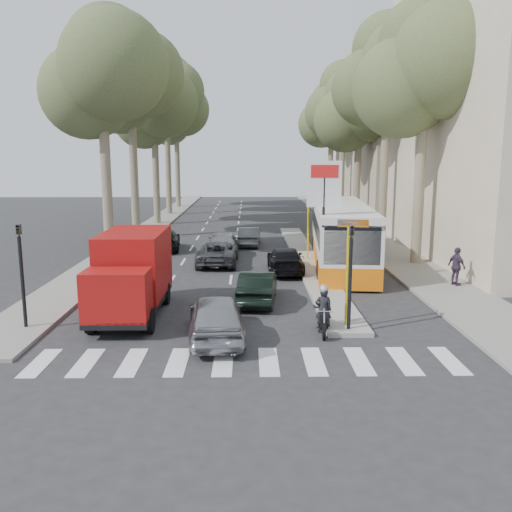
{
  "coord_description": "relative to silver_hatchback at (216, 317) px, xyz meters",
  "views": [
    {
      "loc": [
        -0.08,
        -18.68,
        5.79
      ],
      "look_at": [
        0.26,
        4.02,
        1.6
      ],
      "focal_mm": 38.0,
      "sensor_mm": 36.0,
      "label": 1
    }
  ],
  "objects": [
    {
      "name": "traffic_light_left",
      "position": [
        -6.5,
        1.0,
        1.75
      ],
      "size": [
        0.16,
        0.41,
        3.6
      ],
      "color": "black",
      "rests_on": "ground"
    },
    {
      "name": "traffic_light_island",
      "position": [
        4.35,
        0.5,
        1.75
      ],
      "size": [
        0.16,
        0.41,
        3.6
      ],
      "color": "black",
      "rests_on": "ground"
    },
    {
      "name": "billboard",
      "position": [
        4.35,
        7.0,
        2.96
      ],
      "size": [
        1.5,
        12.1,
        5.6
      ],
      "color": "yellow",
      "rests_on": "ground"
    },
    {
      "name": "tree_l_d",
      "position": [
        -6.77,
        38.11,
        11.02
      ],
      "size": [
        7.4,
        7.2,
        15.66
      ],
      "color": "#6B604C",
      "rests_on": "ground"
    },
    {
      "name": "red_truck",
      "position": [
        -3.22,
        2.7,
        0.87
      ],
      "size": [
        2.2,
        5.71,
        3.05
      ],
      "rotation": [
        0.0,
        0.0,
        -0.0
      ],
      "color": "black",
      "rests_on": "ground"
    },
    {
      "name": "queue_car_e",
      "position": [
        -4.17,
        16.9,
        -0.1
      ],
      "size": [
        2.24,
        4.58,
        1.28
      ],
      "primitive_type": "imported",
      "rotation": [
        0.0,
        0.0,
        3.25
      ],
      "color": "black",
      "rests_on": "ground"
    },
    {
      "name": "tree_r_b",
      "position": [
        10.33,
        20.11,
        10.68
      ],
      "size": [
        7.4,
        7.2,
        15.27
      ],
      "color": "#6B604C",
      "rests_on": "ground"
    },
    {
      "name": "city_bus",
      "position": [
        6.0,
        11.95,
        0.99
      ],
      "size": [
        3.85,
        12.67,
        3.29
      ],
      "rotation": [
        0.0,
        0.0,
        -0.09
      ],
      "color": "orange",
      "rests_on": "ground"
    },
    {
      "name": "ground",
      "position": [
        1.1,
        2.0,
        -0.74
      ],
      "size": [
        120.0,
        120.0,
        0.0
      ],
      "primitive_type": "plane",
      "color": "#28282B",
      "rests_on": "ground"
    },
    {
      "name": "pedestrian_near",
      "position": [
        10.29,
        6.72,
        0.24
      ],
      "size": [
        0.82,
        1.11,
        1.71
      ],
      "primitive_type": "imported",
      "rotation": [
        0.0,
        0.0,
        1.95
      ],
      "color": "#3F2F47",
      "rests_on": "sidewalk_right"
    },
    {
      "name": "queue_car_b",
      "position": [
        2.9,
        10.12,
        -0.11
      ],
      "size": [
        1.82,
        4.38,
        1.26
      ],
      "primitive_type": "imported",
      "rotation": [
        0.0,
        0.0,
        3.13
      ],
      "color": "black",
      "rests_on": "ground"
    },
    {
      "name": "motorcycle",
      "position": [
        3.52,
        0.7,
        -0.0
      ],
      "size": [
        0.72,
        1.91,
        1.63
      ],
      "rotation": [
        0.0,
        0.0,
        -0.09
      ],
      "color": "black",
      "rests_on": "ground"
    },
    {
      "name": "tree_r_c",
      "position": [
        10.13,
        28.11,
        8.95
      ],
      "size": [
        7.4,
        7.2,
        13.32
      ],
      "color": "#6B604C",
      "rests_on": "ground"
    },
    {
      "name": "queue_car_d",
      "position": [
        1.11,
        18.46,
        -0.13
      ],
      "size": [
        1.51,
        3.78,
        1.22
      ],
      "primitive_type": "imported",
      "rotation": [
        0.0,
        0.0,
        3.08
      ],
      "color": "#4F5257",
      "rests_on": "ground"
    },
    {
      "name": "tree_l_a",
      "position": [
        -6.77,
        14.11,
        9.64
      ],
      "size": [
        7.4,
        7.2,
        14.1
      ],
      "color": "#6B604C",
      "rests_on": "ground"
    },
    {
      "name": "pedestrian_far",
      "position": [
        8.3,
        14.03,
        0.15
      ],
      "size": [
        1.03,
        0.52,
        1.54
      ],
      "primitive_type": "imported",
      "rotation": [
        0.0,
        0.0,
        3.22
      ],
      "color": "brown",
      "rests_on": "sidewalk_right"
    },
    {
      "name": "dark_hatchback",
      "position": [
        1.4,
        4.4,
        -0.09
      ],
      "size": [
        1.74,
        4.03,
        1.29
      ],
      "primitive_type": "imported",
      "rotation": [
        0.0,
        0.0,
        3.04
      ],
      "color": "black",
      "rests_on": "ground"
    },
    {
      "name": "tree_l_b",
      "position": [
        -6.87,
        22.11,
        10.33
      ],
      "size": [
        7.4,
        7.2,
        14.88
      ],
      "color": "#6B604C",
      "rests_on": "ground"
    },
    {
      "name": "tree_l_e",
      "position": [
        -6.87,
        46.11,
        9.99
      ],
      "size": [
        7.4,
        7.2,
        14.49
      ],
      "color": "#6B604C",
      "rests_on": "ground"
    },
    {
      "name": "building_far",
      "position": [
        16.6,
        36.0,
        7.26
      ],
      "size": [
        11.0,
        20.0,
        16.0
      ],
      "primitive_type": "cube",
      "color": "#B7A88E",
      "rests_on": "ground"
    },
    {
      "name": "median_left",
      "position": [
        -6.9,
        30.0,
        -0.68
      ],
      "size": [
        2.4,
        64.0,
        0.12
      ],
      "primitive_type": "cube",
      "color": "gray",
      "rests_on": "ground"
    },
    {
      "name": "sidewalk_right",
      "position": [
        9.7,
        27.0,
        -0.68
      ],
      "size": [
        3.2,
        70.0,
        0.12
      ],
      "primitive_type": "cube",
      "color": "gray",
      "rests_on": "ground"
    },
    {
      "name": "queue_car_a",
      "position": [
        -0.62,
        12.24,
        -0.1
      ],
      "size": [
        2.19,
        4.62,
        1.27
      ],
      "primitive_type": "imported",
      "rotation": [
        0.0,
        0.0,
        3.12
      ],
      "color": "#43454A",
      "rests_on": "ground"
    },
    {
      "name": "traffic_island",
      "position": [
        4.35,
        13.0,
        -0.66
      ],
      "size": [
        1.5,
        26.0,
        0.16
      ],
      "primitive_type": "cube",
      "color": "gray",
      "rests_on": "ground"
    },
    {
      "name": "tree_r_e",
      "position": [
        10.33,
        44.11,
        9.64
      ],
      "size": [
        7.4,
        7.2,
        14.1
      ],
      "color": "#6B604C",
      "rests_on": "ground"
    },
    {
      "name": "silver_hatchback",
      "position": [
        0.0,
        0.0,
        0.0
      ],
      "size": [
        2.08,
        4.47,
        1.48
      ],
      "primitive_type": "imported",
      "rotation": [
        0.0,
        0.0,
        3.22
      ],
      "color": "#9C9EA4",
      "rests_on": "ground"
    },
    {
      "name": "queue_car_c",
      "position": [
        -0.45,
        15.0,
        -0.0
      ],
      "size": [
        1.83,
        4.36,
        1.47
      ],
      "primitive_type": "imported",
      "rotation": [
        0.0,
        0.0,
        3.16
      ],
      "color": "gray",
      "rests_on": "ground"
    },
    {
      "name": "tree_l_c",
      "position": [
        -6.67,
        30.11,
        9.3
      ],
      "size": [
        7.4,
        7.2,
        13.71
      ],
      "color": "#6B604C",
      "rests_on": "ground"
    },
    {
      "name": "tree_r_d",
      "position": [
        10.23,
        36.11,
        10.33
      ],
      "size": [
        7.4,
        7.2,
        14.88
      ],
      "color": "#6B604C",
      "rests_on": "ground"
    },
    {
      "name": "tree_r_a",
      "position": [
        10.23,
        12.11,
        9.64
      ],
      "size": [
        7.4,
        7.2,
        14.1
      ],
      "color": "#6B604C",
      "rests_on": "ground"
    }
  ]
}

